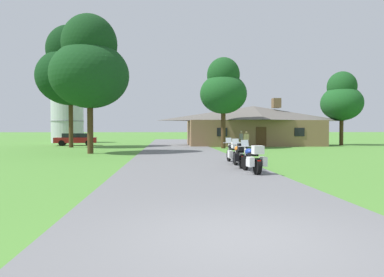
{
  "coord_description": "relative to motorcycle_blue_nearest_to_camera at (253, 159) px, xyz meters",
  "views": [
    {
      "loc": [
        -1.14,
        -5.32,
        1.78
      ],
      "look_at": [
        0.59,
        17.88,
        1.2
      ],
      "focal_mm": 31.84,
      "sensor_mm": 36.0,
      "label": 1
    }
  ],
  "objects": [
    {
      "name": "ground_plane",
      "position": [
        -2.3,
        12.0,
        -0.61
      ],
      "size": [
        500.0,
        500.0,
        0.0
      ],
      "primitive_type": "plane",
      "color": "#4C8433"
    },
    {
      "name": "asphalt_driveway",
      "position": [
        -2.3,
        10.0,
        -0.58
      ],
      "size": [
        6.4,
        80.0,
        0.06
      ],
      "primitive_type": "cube",
      "color": "slate",
      "rests_on": "ground"
    },
    {
      "name": "motorcycle_blue_nearest_to_camera",
      "position": [
        0.0,
        0.0,
        0.0
      ],
      "size": [
        0.84,
        2.08,
        1.3
      ],
      "rotation": [
        0.0,
        0.0,
        0.1
      ],
      "color": "black",
      "rests_on": "asphalt_driveway"
    },
    {
      "name": "motorcycle_orange_second_in_row",
      "position": [
        -0.08,
        2.09,
        0.0
      ],
      "size": [
        0.72,
        2.08,
        1.3
      ],
      "rotation": [
        0.0,
        0.0,
        -0.0
      ],
      "color": "black",
      "rests_on": "asphalt_driveway"
    },
    {
      "name": "motorcycle_black_farthest_in_row",
      "position": [
        0.01,
        4.09,
        0.0
      ],
      "size": [
        0.77,
        2.08,
        1.3
      ],
      "rotation": [
        0.0,
        0.0,
        0.05
      ],
      "color": "black",
      "rests_on": "asphalt_driveway"
    },
    {
      "name": "stone_lodge",
      "position": [
        6.5,
        25.04,
        1.72
      ],
      "size": [
        15.7,
        6.75,
        5.42
      ],
      "color": "brown",
      "rests_on": "ground"
    },
    {
      "name": "bystander_gray_shirt_near_lodge",
      "position": [
        3.98,
        20.11,
        0.34
      ],
      "size": [
        0.4,
        0.45,
        1.69
      ],
      "rotation": [
        0.0,
        0.0,
        0.9
      ],
      "color": "#75664C",
      "rests_on": "ground"
    },
    {
      "name": "bystander_tan_shirt_beside_signpost",
      "position": [
        4.03,
        18.13,
        0.32
      ],
      "size": [
        0.47,
        0.39,
        1.67
      ],
      "rotation": [
        0.0,
        0.0,
        2.53
      ],
      "color": "navy",
      "rests_on": "ground"
    },
    {
      "name": "tree_by_lodge_front",
      "position": [
        2.05,
        19.37,
        5.2
      ],
      "size": [
        4.53,
        4.53,
        8.8
      ],
      "color": "#422D19",
      "rests_on": "ground"
    },
    {
      "name": "tree_left_far",
      "position": [
        -13.15,
        22.1,
        7.33
      ],
      "size": [
        6.72,
        6.72,
        12.35
      ],
      "color": "#422D19",
      "rests_on": "ground"
    },
    {
      "name": "tree_left_near",
      "position": [
        -9.17,
        12.73,
        5.97
      ],
      "size": [
        5.82,
        5.82,
        10.4
      ],
      "color": "#422D19",
      "rests_on": "ground"
    },
    {
      "name": "tree_right_of_lodge",
      "position": [
        16.97,
        25.04,
        4.86
      ],
      "size": [
        4.76,
        4.76,
        8.6
      ],
      "color": "#422D19",
      "rests_on": "ground"
    },
    {
      "name": "metal_silo_distant",
      "position": [
        -17.3,
        35.48,
        2.95
      ],
      "size": [
        4.49,
        4.49,
        7.11
      ],
      "color": "#B2B7BC",
      "rests_on": "ground"
    },
    {
      "name": "parked_red_suv_far_left",
      "position": [
        -13.76,
        26.51,
        0.17
      ],
      "size": [
        4.83,
        2.52,
        1.4
      ],
      "rotation": [
        0.0,
        0.0,
        1.72
      ],
      "color": "maroon",
      "rests_on": "ground"
    }
  ]
}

